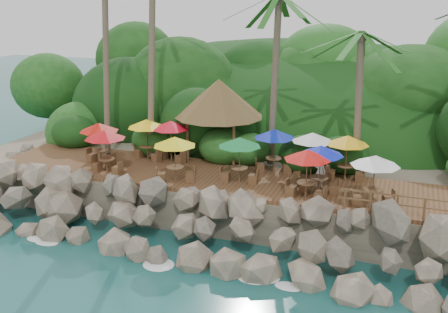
% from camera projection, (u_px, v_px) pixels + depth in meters
% --- Properties ---
extents(ground, '(140.00, 140.00, 0.00)m').
position_uv_depth(ground, '(177.00, 269.00, 22.39)').
color(ground, '#19514F').
rests_on(ground, ground).
extents(land_base, '(32.00, 25.20, 2.10)m').
position_uv_depth(land_base, '(272.00, 149.00, 36.46)').
color(land_base, gray).
rests_on(land_base, ground).
extents(jungle_hill, '(44.80, 28.00, 15.40)m').
position_uv_depth(jungle_hill, '(294.00, 138.00, 43.51)').
color(jungle_hill, '#143811').
rests_on(jungle_hill, ground).
extents(seawall, '(29.00, 4.00, 2.30)m').
position_uv_depth(seawall, '(195.00, 227.00, 23.85)').
color(seawall, gray).
rests_on(seawall, ground).
extents(terrace, '(26.00, 5.00, 0.20)m').
position_uv_depth(terrace, '(224.00, 178.00, 27.13)').
color(terrace, brown).
rests_on(terrace, land_base).
extents(jungle_foliage, '(44.00, 16.00, 12.00)m').
position_uv_depth(jungle_foliage, '(268.00, 167.00, 35.87)').
color(jungle_foliage, '#143811').
rests_on(jungle_foliage, ground).
extents(foam_line, '(25.20, 0.80, 0.06)m').
position_uv_depth(foam_line, '(180.00, 265.00, 22.65)').
color(foam_line, white).
rests_on(foam_line, ground).
extents(palapa, '(5.17, 5.17, 4.60)m').
position_uv_depth(palapa, '(219.00, 98.00, 29.59)').
color(palapa, brown).
rests_on(palapa, ground).
extents(dining_clusters, '(17.14, 5.40, 2.38)m').
position_uv_depth(dining_clusters, '(234.00, 141.00, 26.33)').
color(dining_clusters, brown).
rests_on(dining_clusters, terrace).
extents(railing, '(7.20, 0.10, 1.00)m').
position_uv_depth(railing, '(425.00, 207.00, 21.61)').
color(railing, brown).
rests_on(railing, terrace).
extents(waiter, '(0.65, 0.50, 1.58)m').
position_uv_depth(waiter, '(320.00, 172.00, 25.38)').
color(waiter, white).
rests_on(waiter, terrace).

